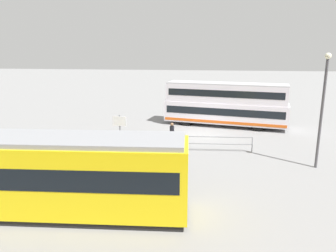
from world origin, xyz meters
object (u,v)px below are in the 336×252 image
pedestrian_near_railing (172,133)px  street_lamp (323,103)px  info_sign (120,126)px  double_decker_bus (225,104)px  pedestrian_crossing (179,158)px  tram_yellow (11,173)px

pedestrian_near_railing → street_lamp: bearing=160.5°
info_sign → street_lamp: (-12.71, 2.24, 2.28)m
info_sign → double_decker_bus: bearing=-134.2°
double_decker_bus → street_lamp: (-4.98, 10.19, 1.93)m
pedestrian_crossing → pedestrian_near_railing: bearing=-79.1°
pedestrian_near_railing → info_sign: size_ratio=0.72×
tram_yellow → info_sign: bearing=-103.0°
pedestrian_near_railing → pedestrian_crossing: pedestrian_near_railing is taller
pedestrian_crossing → tram_yellow: bearing=37.8°
pedestrian_crossing → double_decker_bus: bearing=-104.4°
tram_yellow → street_lamp: size_ratio=2.27×
double_decker_bus → pedestrian_crossing: size_ratio=7.07×
tram_yellow → pedestrian_crossing: 8.66m
info_sign → street_lamp: 13.11m
tram_yellow → pedestrian_near_railing: (-5.81, -10.47, -0.77)m
tram_yellow → pedestrian_near_railing: 12.00m
info_sign → tram_yellow: bearing=77.0°
double_decker_bus → pedestrian_crossing: bearing=75.6°
double_decker_bus → info_sign: double_decker_bus is taller
street_lamp → pedestrian_crossing: bearing=13.7°
double_decker_bus → street_lamp: 11.50m
double_decker_bus → info_sign: bearing=45.8°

